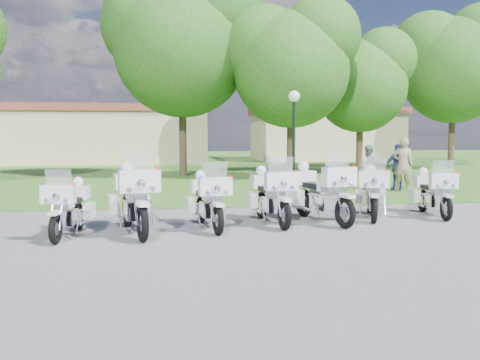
{
  "coord_description": "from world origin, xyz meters",
  "views": [
    {
      "loc": [
        -1.97,
        -12.01,
        2.12
      ],
      "look_at": [
        -0.07,
        1.2,
        0.95
      ],
      "focal_mm": 40.0,
      "sensor_mm": 36.0,
      "label": 1
    }
  ],
  "objects": [
    {
      "name": "motorcycle_5",
      "position": [
        3.23,
        0.77,
        0.65
      ],
      "size": [
        1.22,
        2.24,
        1.56
      ],
      "rotation": [
        0.0,
        0.0,
        2.82
      ],
      "color": "black",
      "rests_on": "ground"
    },
    {
      "name": "bystander_b",
      "position": [
        5.77,
        7.49,
        0.83
      ],
      "size": [
        1.0,
        0.91,
        1.66
      ],
      "primitive_type": "imported",
      "rotation": [
        0.0,
        0.0,
        -2.7
      ],
      "color": "gray",
      "rests_on": "ground"
    },
    {
      "name": "ground",
      "position": [
        0.0,
        0.0,
        0.0
      ],
      "size": [
        100.0,
        100.0,
        0.0
      ],
      "primitive_type": "plane",
      "color": "slate",
      "rests_on": "ground"
    },
    {
      "name": "bystander_c",
      "position": [
        6.62,
        6.66,
        0.86
      ],
      "size": [
        1.03,
        0.48,
        1.72
      ],
      "primitive_type": "imported",
      "rotation": [
        0.0,
        0.0,
        3.08
      ],
      "color": "navy",
      "rests_on": "ground"
    },
    {
      "name": "building_west",
      "position": [
        -6.0,
        28.0,
        2.07
      ],
      "size": [
        14.56,
        8.32,
        4.1
      ],
      "color": "#C3B58D",
      "rests_on": "ground"
    },
    {
      "name": "motorcycle_4",
      "position": [
        1.75,
        0.36,
        0.72
      ],
      "size": [
        1.26,
        2.53,
        1.73
      ],
      "rotation": [
        0.0,
        0.0,
        3.4
      ],
      "color": "black",
      "rests_on": "ground"
    },
    {
      "name": "bystander_a",
      "position": [
        6.64,
        6.29,
        0.98
      ],
      "size": [
        0.85,
        0.74,
        1.96
      ],
      "primitive_type": "imported",
      "rotation": [
        0.0,
        0.0,
        2.67
      ],
      "color": "gray",
      "rests_on": "ground"
    },
    {
      "name": "motorcycle_1",
      "position": [
        -2.62,
        -0.49,
        0.75
      ],
      "size": [
        1.22,
        2.62,
        1.78
      ],
      "rotation": [
        0.0,
        0.0,
        3.36
      ],
      "color": "black",
      "rests_on": "ground"
    },
    {
      "name": "tree_2",
      "position": [
        3.89,
        12.48,
        5.57
      ],
      "size": [
        6.31,
        5.38,
        8.41
      ],
      "color": "#38281C",
      "rests_on": "ground"
    },
    {
      "name": "tree_4",
      "position": [
        15.11,
        18.02,
        6.44
      ],
      "size": [
        7.3,
        6.23,
        9.74
      ],
      "color": "#38281C",
      "rests_on": "ground"
    },
    {
      "name": "motorcycle_2",
      "position": [
        -1.0,
        -0.15,
        0.64
      ],
      "size": [
        0.95,
        2.26,
        1.53
      ],
      "rotation": [
        0.0,
        0.0,
        3.29
      ],
      "color": "black",
      "rests_on": "ground"
    },
    {
      "name": "grass_lawn",
      "position": [
        0.0,
        27.0,
        0.0
      ],
      "size": [
        100.0,
        48.0,
        0.01
      ],
      "primitive_type": "cube",
      "color": "#2B581C",
      "rests_on": "ground"
    },
    {
      "name": "tree_3",
      "position": [
        8.51,
        15.77,
        5.11
      ],
      "size": [
        5.79,
        4.94,
        7.72
      ],
      "color": "#38281C",
      "rests_on": "ground"
    },
    {
      "name": "motorcycle_6",
      "position": [
        4.89,
        0.83,
        0.61
      ],
      "size": [
        0.87,
        2.18,
        1.46
      ],
      "rotation": [
        0.0,
        0.0,
        3.02
      ],
      "color": "black",
      "rests_on": "ground"
    },
    {
      "name": "tree_1",
      "position": [
        -1.07,
        14.52,
        6.82
      ],
      "size": [
        7.73,
        6.59,
        10.3
      ],
      "color": "#38281C",
      "rests_on": "ground"
    },
    {
      "name": "motorcycle_3",
      "position": [
        0.52,
        0.27,
        0.67
      ],
      "size": [
        0.95,
        2.39,
        1.61
      ],
      "rotation": [
        0.0,
        0.0,
        3.25
      ],
      "color": "black",
      "rests_on": "ground"
    },
    {
      "name": "lamp_post",
      "position": [
        3.14,
        8.59,
        2.88
      ],
      "size": [
        0.44,
        0.44,
        3.78
      ],
      "color": "black",
      "rests_on": "ground"
    },
    {
      "name": "motorcycle_0",
      "position": [
        -3.91,
        -0.65,
        0.6
      ],
      "size": [
        0.87,
        2.12,
        1.43
      ],
      "rotation": [
        0.0,
        0.0,
        3.01
      ],
      "color": "black",
      "rests_on": "ground"
    },
    {
      "name": "building_east",
      "position": [
        11.0,
        30.0,
        2.07
      ],
      "size": [
        11.44,
        7.28,
        4.1
      ],
      "color": "#C3B58D",
      "rests_on": "ground"
    }
  ]
}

